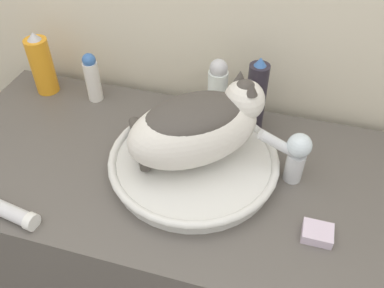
# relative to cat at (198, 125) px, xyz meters

# --- Properties ---
(vanity_counter) EXTENTS (1.22, 0.57, 0.88)m
(vanity_counter) POSITION_rel_cat_xyz_m (-0.06, -0.02, -0.58)
(vanity_counter) COLOR #56514C
(vanity_counter) RESTS_ON ground_plane
(sink_basin) EXTENTS (0.42, 0.42, 0.04)m
(sink_basin) POSITION_rel_cat_xyz_m (-0.01, -0.01, -0.11)
(sink_basin) COLOR silver
(sink_basin) RESTS_ON vanity_counter
(cat) EXTENTS (0.37, 0.33, 0.19)m
(cat) POSITION_rel_cat_xyz_m (0.00, 0.00, 0.00)
(cat) COLOR silver
(cat) RESTS_ON sink_basin
(faucet) EXTENTS (0.13, 0.06, 0.14)m
(faucet) POSITION_rel_cat_xyz_m (0.22, 0.02, -0.05)
(faucet) COLOR silver
(faucet) RESTS_ON vanity_counter
(spray_bottle_trigger) EXTENTS (0.07, 0.07, 0.19)m
(spray_bottle_trigger) POSITION_rel_cat_xyz_m (-0.53, 0.19, -0.05)
(spray_bottle_trigger) COLOR orange
(spray_bottle_trigger) RESTS_ON vanity_counter
(deodorant_stick) EXTENTS (0.04, 0.04, 0.15)m
(deodorant_stick) POSITION_rel_cat_xyz_m (-0.37, 0.19, -0.06)
(deodorant_stick) COLOR white
(deodorant_stick) RESTS_ON vanity_counter
(lotion_bottle_white) EXTENTS (0.05, 0.05, 0.19)m
(lotion_bottle_white) POSITION_rel_cat_xyz_m (0.00, 0.19, -0.04)
(lotion_bottle_white) COLOR silver
(lotion_bottle_white) RESTS_ON vanity_counter
(hairspray_can_black) EXTENTS (0.05, 0.05, 0.22)m
(hairspray_can_black) POSITION_rel_cat_xyz_m (0.11, 0.19, -0.03)
(hairspray_can_black) COLOR #28232D
(hairspray_can_black) RESTS_ON vanity_counter
(cream_tube) EXTENTS (0.17, 0.06, 0.04)m
(cream_tube) POSITION_rel_cat_xyz_m (-0.36, -0.26, -0.12)
(cream_tube) COLOR silver
(cream_tube) RESTS_ON vanity_counter
(soap_bar) EXTENTS (0.06, 0.05, 0.02)m
(soap_bar) POSITION_rel_cat_xyz_m (0.30, -0.13, -0.12)
(soap_bar) COLOR silver
(soap_bar) RESTS_ON vanity_counter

